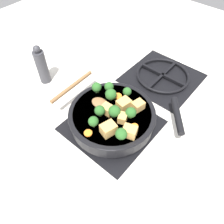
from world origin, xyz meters
TOP-DOWN VIEW (x-y plane):
  - ground_plane at (0.00, 0.00)m, footprint 2.40×2.40m
  - front_burner_grate at (0.00, 0.00)m, footprint 0.31×0.31m
  - rear_burner_grate at (0.00, 0.36)m, footprint 0.31×0.31m
  - skillet_pan at (0.00, 0.00)m, footprint 0.40×0.38m
  - wooden_spoon at (-0.14, -0.00)m, footprint 0.19×0.22m
  - tofu_cube_center_large at (0.11, -0.04)m, footprint 0.05×0.05m
  - tofu_cube_near_handle at (0.05, -0.01)m, footprint 0.04×0.04m
  - tofu_cube_east_chunk at (0.06, 0.07)m, footprint 0.04×0.05m
  - tofu_cube_west_chunk at (-0.01, -0.01)m, footprint 0.04×0.03m
  - tofu_cube_back_piece at (0.05, -0.07)m, footprint 0.05×0.06m
  - tofu_cube_front_piece at (0.02, 0.04)m, footprint 0.05×0.05m
  - broccoli_floret_near_spoon at (-0.08, 0.07)m, footprint 0.04×0.04m
  - broccoli_floret_center_top at (-0.11, 0.04)m, footprint 0.04×0.04m
  - broccoli_floret_east_rim at (0.02, -0.01)m, footprint 0.04×0.04m
  - broccoli_floret_west_rim at (-0.01, 0.10)m, footprint 0.03×0.03m
  - broccoli_floret_north_edge at (-0.01, -0.09)m, footprint 0.04×0.04m
  - broccoli_floret_south_cluster at (-0.04, 0.04)m, footprint 0.04×0.04m
  - broccoli_floret_mid_floret at (0.06, 0.02)m, footprint 0.04×0.04m
  - broccoli_floret_small_inner at (0.09, -0.07)m, footprint 0.04×0.04m
  - broccoli_floret_tall_stem at (-0.02, -0.04)m, footprint 0.04×0.04m
  - carrot_slice_orange_thin at (0.00, -0.12)m, footprint 0.03×0.03m
  - carrot_slice_near_center at (-0.03, 0.07)m, footprint 0.03×0.03m
  - carrot_slice_edge_slice at (0.10, 0.00)m, footprint 0.02×0.02m
  - pepper_mill at (-0.40, 0.00)m, footprint 0.05×0.05m

SIDE VIEW (x-z plane):
  - ground_plane at x=0.00m, z-range 0.00..0.00m
  - front_burner_grate at x=0.00m, z-range 0.00..0.03m
  - rear_burner_grate at x=0.00m, z-range 0.00..0.03m
  - skillet_pan at x=0.00m, z-range 0.03..0.09m
  - carrot_slice_orange_thin at x=0.00m, z-range 0.08..0.09m
  - carrot_slice_near_center at x=-0.03m, z-range 0.08..0.09m
  - carrot_slice_edge_slice at x=0.10m, z-range 0.08..0.09m
  - pepper_mill at x=-0.40m, z-range -0.01..0.18m
  - wooden_spoon at x=-0.14m, z-range 0.08..0.10m
  - tofu_cube_near_handle at x=0.05m, z-range 0.08..0.11m
  - tofu_cube_west_chunk at x=-0.01m, z-range 0.08..0.11m
  - tofu_cube_east_chunk at x=0.06m, z-range 0.08..0.11m
  - tofu_cube_center_large at x=0.11m, z-range 0.08..0.12m
  - tofu_cube_front_piece at x=0.02m, z-range 0.08..0.12m
  - tofu_cube_back_piece at x=0.05m, z-range 0.08..0.12m
  - broccoli_floret_west_rim at x=-0.01m, z-range 0.08..0.13m
  - broccoli_floret_north_edge at x=-0.01m, z-range 0.08..0.13m
  - broccoli_floret_near_spoon at x=-0.08m, z-range 0.08..0.13m
  - broccoli_floret_tall_stem at x=-0.02m, z-range 0.08..0.13m
  - broccoli_floret_center_top at x=-0.11m, z-range 0.08..0.13m
  - broccoli_floret_small_inner at x=0.09m, z-range 0.08..0.13m
  - broccoli_floret_mid_floret at x=0.06m, z-range 0.08..0.13m
  - broccoli_floret_south_cluster at x=-0.04m, z-range 0.08..0.13m
  - broccoli_floret_east_rim at x=0.02m, z-range 0.08..0.13m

